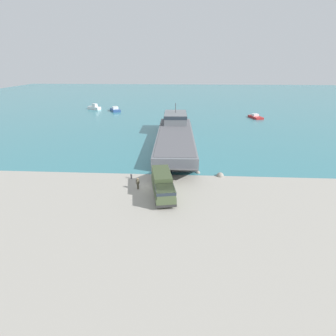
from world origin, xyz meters
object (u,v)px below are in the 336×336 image
Objects in this scene: landing_craft at (175,133)px; moored_boat_a at (94,108)px; moored_boat_c at (256,117)px; mooring_bollard at (131,176)px; soldier_on_ramp at (138,183)px; moored_boat_b at (115,110)px; military_truck at (163,185)px.

landing_craft reaches higher than moored_boat_a.
mooring_bollard is (-31.01, -48.83, -0.04)m from moored_boat_c.
landing_craft is 25.24m from soldier_on_ramp.
moored_boat_c is at bearing 57.58° from mooring_bollard.
soldier_on_ramp reaches higher than mooring_bollard.
soldier_on_ramp reaches higher than moored_boat_b.
military_truck is at bearing -93.45° from landing_craft.
moored_boat_b reaches higher than mooring_bollard.
moored_boat_a is (-32.00, 40.60, -1.00)m from landing_craft.
moored_boat_c is (56.92, -13.03, -0.29)m from moored_boat_a.
moored_boat_b is (-18.82, 62.42, -0.43)m from soldier_on_ramp.
mooring_bollard is at bearing -144.39° from military_truck.
military_truck reaches higher than moored_boat_a.
landing_craft is 21.31× the size of soldier_on_ramp.
military_truck reaches higher than moored_boat_b.
military_truck is 59.69m from moored_boat_c.
mooring_bollard is (-5.29, 5.03, -1.10)m from military_truck.
moored_boat_a is at bearing 126.54° from landing_craft.
moored_boat_b reaches higher than moored_boat_c.
military_truck is at bearing -97.06° from moored_boat_b.
mooring_bollard is (-6.09, -21.25, -1.33)m from landing_craft.
moored_boat_b is at bearing 144.72° from soldier_on_ramp.
landing_craft is at bearing 31.39° from moored_boat_c.
military_truck reaches higher than mooring_bollard.
military_truck reaches higher than moored_boat_c.
landing_craft is 44.22m from moored_boat_b.
military_truck is 1.43× the size of moored_boat_c.
moored_boat_a is 67.06m from mooring_bollard.
mooring_bollard is at bearing -100.17° from moored_boat_b.
soldier_on_ramp is 0.29× the size of moored_boat_c.
soldier_on_ramp is 0.25× the size of moored_boat_b.
soldier_on_ramp is 0.31× the size of moored_boat_a.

